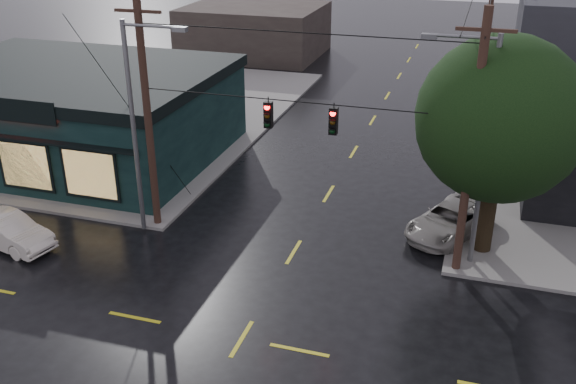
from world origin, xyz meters
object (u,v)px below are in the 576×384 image
(corner_tree, at_px, (500,120))
(utility_pole_ne, at_px, (455,271))
(utility_pole_nw, at_px, (158,225))
(sedan_cream, at_px, (8,231))
(suv_silver, at_px, (450,220))

(corner_tree, bearing_deg, utility_pole_ne, -116.58)
(corner_tree, distance_m, utility_pole_nw, 15.16)
(utility_pole_nw, height_order, utility_pole_ne, same)
(corner_tree, relative_size, utility_pole_ne, 0.87)
(utility_pole_nw, height_order, sedan_cream, utility_pole_nw)
(corner_tree, distance_m, sedan_cream, 20.32)
(utility_pole_nw, relative_size, suv_silver, 2.10)
(utility_pole_nw, relative_size, sedan_cream, 2.39)
(suv_silver, bearing_deg, utility_pole_nw, -141.57)
(sedan_cream, distance_m, suv_silver, 18.71)
(utility_pole_nw, bearing_deg, sedan_cream, -144.94)
(utility_pole_nw, xyz_separation_m, suv_silver, (12.50, 3.00, 0.67))
(corner_tree, xyz_separation_m, utility_pole_ne, (-0.91, -1.83, -5.73))
(utility_pole_ne, xyz_separation_m, sedan_cream, (-18.03, -3.53, 0.70))
(utility_pole_ne, height_order, suv_silver, utility_pole_ne)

